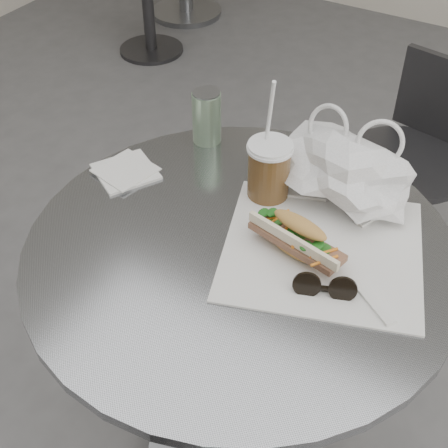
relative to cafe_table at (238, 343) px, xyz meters
The scene contains 9 objects.
cafe_table is the anchor object (origin of this frame).
chair_far 0.89m from the cafe_table, 84.13° to the left, with size 0.36×0.39×0.69m.
sandwich_paper 0.31m from the cafe_table, 26.74° to the left, with size 0.34×0.32×0.00m, color white.
banh_mi 0.33m from the cafe_table, 19.17° to the left, with size 0.23×0.13×0.07m.
iced_coffee 0.37m from the cafe_table, 99.93° to the left, with size 0.09×0.09×0.25m.
sunglasses 0.34m from the cafe_table, 10.38° to the right, with size 0.10×0.06×0.05m.
plastic_bag 0.41m from the cafe_table, 66.46° to the left, with size 0.24×0.19×0.12m, color white, non-canonical shape.
napkin_stack 0.42m from the cafe_table, 167.62° to the left, with size 0.15×0.15×0.01m.
drink_can 0.47m from the cafe_table, 132.04° to the left, with size 0.06×0.06×0.12m.
Camera 1 is at (0.38, -0.49, 1.49)m, focal length 50.00 mm.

